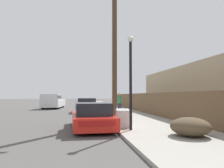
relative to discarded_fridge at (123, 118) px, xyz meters
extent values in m
cube|color=#9E998E|center=(1.58, 14.64, -0.45)|extent=(4.20, 63.00, 0.12)
cube|color=silver|center=(0.00, 0.00, -0.01)|extent=(0.88, 1.68, 0.76)
cube|color=white|center=(0.00, 0.00, 0.38)|extent=(0.85, 1.62, 0.03)
cube|color=#333335|center=(0.25, 0.47, 0.41)|extent=(0.06, 0.20, 0.02)
cube|color=gray|center=(0.04, 0.25, 0.40)|extent=(0.68, 0.17, 0.01)
cube|color=gray|center=(-0.03, -0.24, 0.40)|extent=(0.68, 0.17, 0.01)
cube|color=red|center=(-1.50, 0.15, -0.09)|extent=(1.96, 4.60, 0.55)
cube|color=black|center=(-1.49, -0.26, 0.46)|extent=(1.63, 2.23, 0.55)
cube|color=#B21414|center=(-1.42, -2.13, 0.01)|extent=(1.41, 0.08, 0.19)
cylinder|color=black|center=(-2.33, 1.53, -0.19)|extent=(0.22, 0.66, 0.66)
cylinder|color=black|center=(-0.77, 1.59, -0.19)|extent=(0.22, 0.66, 0.66)
cylinder|color=black|center=(-2.23, -1.28, -0.19)|extent=(0.22, 0.66, 0.66)
cylinder|color=black|center=(-0.67, -1.23, -0.19)|extent=(0.22, 0.66, 0.66)
cube|color=silver|center=(-1.39, 10.54, -0.04)|extent=(1.92, 4.03, 0.67)
cube|color=black|center=(-1.39, 10.38, 0.56)|extent=(1.64, 2.26, 0.53)
cube|color=#B21414|center=(-1.38, 8.52, 0.08)|extent=(1.48, 0.04, 0.24)
cylinder|color=black|center=(-2.23, 11.78, -0.20)|extent=(0.20, 0.63, 0.63)
cylinder|color=black|center=(-0.57, 11.79, -0.20)|extent=(0.20, 0.63, 0.63)
cylinder|color=black|center=(-2.21, 9.29, -0.20)|extent=(0.20, 0.63, 0.63)
cylinder|color=black|center=(-0.56, 9.30, -0.20)|extent=(0.20, 0.63, 0.63)
cube|color=silver|center=(-5.22, 17.91, 0.12)|extent=(2.55, 6.04, 0.85)
cube|color=silver|center=(-5.35, 16.29, 0.89)|extent=(2.17, 2.80, 0.69)
cube|color=black|center=(-5.35, 16.29, 0.91)|extent=(2.20, 2.75, 0.38)
cylinder|color=black|center=(-4.48, 16.02, -0.09)|extent=(0.33, 0.86, 0.85)
cylinder|color=black|center=(-6.25, 16.16, -0.09)|extent=(0.33, 0.86, 0.85)
cylinder|color=black|center=(-4.20, 19.66, -0.09)|extent=(0.33, 0.86, 0.85)
cylinder|color=black|center=(-5.96, 19.80, -0.09)|extent=(0.33, 0.86, 0.85)
cylinder|color=#4C3826|center=(0.00, 2.43, 4.30)|extent=(0.29, 0.29, 9.38)
cylinder|color=black|center=(0.09, -1.30, 1.51)|extent=(0.12, 0.12, 3.80)
sphere|color=white|center=(0.09, -1.30, 3.54)|extent=(0.26, 0.26, 0.26)
ellipsoid|color=brown|center=(1.88, -3.01, -0.06)|extent=(1.40, 1.56, 0.67)
cube|color=brown|center=(3.53, 8.28, 0.45)|extent=(0.08, 33.95, 1.68)
cylinder|color=#282D42|center=(1.31, 7.84, 0.01)|extent=(0.28, 0.28, 0.81)
cylinder|color=#337F4C|center=(1.31, 7.84, 0.74)|extent=(0.34, 0.34, 0.64)
sphere|color=tan|center=(1.31, 7.84, 1.19)|extent=(0.24, 0.24, 0.24)
camera|label=1|loc=(-2.14, -10.47, 1.07)|focal=35.00mm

